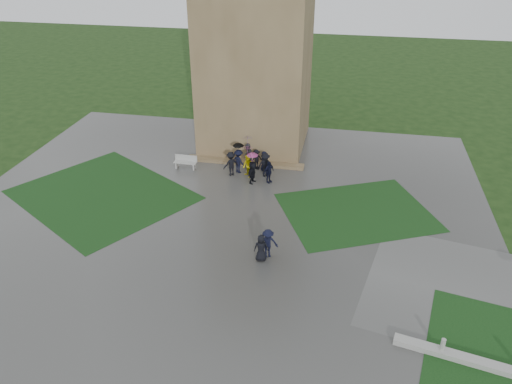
% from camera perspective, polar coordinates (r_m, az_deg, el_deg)
% --- Properties ---
extents(ground, '(120.00, 120.00, 0.00)m').
position_cam_1_polar(ground, '(29.27, -5.64, -5.67)').
color(ground, black).
extents(plaza, '(34.00, 34.00, 0.02)m').
position_cam_1_polar(plaza, '(30.86, -4.62, -3.59)').
color(plaza, '#393937').
rests_on(plaza, ground).
extents(lawn_inset_left, '(14.10, 13.46, 0.01)m').
position_cam_1_polar(lawn_inset_left, '(35.41, -17.15, -0.29)').
color(lawn_inset_left, black).
rests_on(lawn_inset_left, plaza).
extents(lawn_inset_right, '(11.12, 10.15, 0.01)m').
position_cam_1_polar(lawn_inset_right, '(32.52, 11.43, -2.25)').
color(lawn_inset_right, black).
rests_on(lawn_inset_right, plaza).
extents(tower, '(8.00, 8.00, 18.00)m').
position_cam_1_polar(tower, '(39.41, 0.01, 17.91)').
color(tower, brown).
rests_on(tower, ground).
extents(tower_plinth, '(9.00, 0.80, 0.22)m').
position_cam_1_polar(tower_plinth, '(38.10, -1.26, 3.41)').
color(tower_plinth, brown).
rests_on(tower_plinth, plaza).
extents(bench, '(1.71, 0.55, 0.99)m').
position_cam_1_polar(bench, '(37.62, -8.05, 3.44)').
color(bench, '#A4A39F').
rests_on(bench, plaza).
extents(visitor_cluster, '(4.01, 3.75, 2.46)m').
position_cam_1_polar(visitor_cluster, '(36.01, -0.69, 3.54)').
color(visitor_cluster, black).
rests_on(visitor_cluster, plaza).
extents(pedestrian_mid, '(1.26, 0.99, 1.74)m').
position_cam_1_polar(pedestrian_mid, '(27.45, 1.37, -5.89)').
color(pedestrian_mid, black).
rests_on(pedestrian_mid, plaza).
extents(pedestrian_near, '(0.88, 0.69, 1.60)m').
position_cam_1_polar(pedestrian_near, '(27.21, 0.58, -6.41)').
color(pedestrian_near, black).
rests_on(pedestrian_near, plaza).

